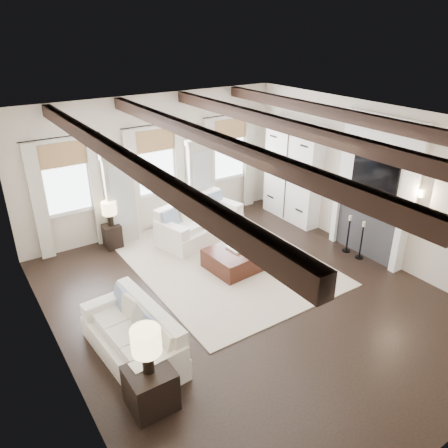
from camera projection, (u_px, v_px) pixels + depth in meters
ground at (249, 299)px, 8.02m from camera, size 7.50×7.50×0.00m
room_shell at (255, 181)px, 8.27m from camera, size 6.54×7.54×3.22m
area_rug at (223, 261)px, 9.28m from camera, size 3.46×4.55×0.02m
sofa_back at (198, 223)px, 10.18m from camera, size 2.26×1.47×0.89m
sofa_left at (136, 337)px, 6.57m from camera, size 1.00×1.96×0.81m
ottoman at (244, 256)px, 9.08m from camera, size 1.63×1.09×0.41m
tray at (240, 246)px, 8.98m from camera, size 0.53×0.42×0.04m
book_lower at (242, 245)px, 8.94m from camera, size 0.28×0.22×0.04m
book_upper at (240, 244)px, 8.90m from camera, size 0.23×0.19×0.03m
book_loose at (265, 243)px, 9.13m from camera, size 0.25×0.20×0.03m
side_table_front at (150, 388)px, 5.71m from camera, size 0.59×0.59×0.59m
lamp_front at (146, 343)px, 5.39m from camera, size 0.38×0.38×0.66m
side_table_back at (112, 236)px, 9.75m from camera, size 0.36×0.36×0.54m
lamp_back at (109, 209)px, 9.48m from camera, size 0.32×0.32×0.56m
candlestick_near at (361, 243)px, 9.26m from camera, size 0.17×0.17×0.86m
candlestick_far at (348, 237)px, 9.54m from camera, size 0.17×0.17×0.86m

